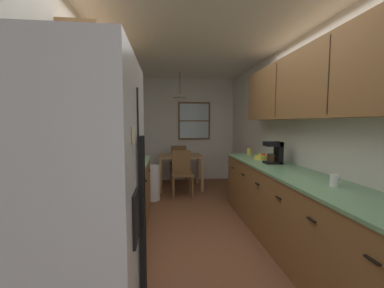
{
  "coord_description": "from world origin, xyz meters",
  "views": [
    {
      "loc": [
        -0.44,
        -2.5,
        1.46
      ],
      "look_at": [
        0.0,
        1.47,
        1.1
      ],
      "focal_mm": 22.71,
      "sensor_mm": 36.0,
      "label": 1
    }
  ],
  "objects": [
    {
      "name": "storage_canister",
      "position": [
        -1.0,
        -0.17,
        0.99
      ],
      "size": [
        0.13,
        0.13,
        0.18
      ],
      "color": "red",
      "rests_on": "counter_left"
    },
    {
      "name": "upper_cabinets_left",
      "position": [
        -1.14,
        0.62,
        1.91
      ],
      "size": [
        0.33,
        2.06,
        0.76
      ],
      "color": "brown"
    },
    {
      "name": "mug_by_coffeemaker",
      "position": [
        1.03,
        -0.56,
        0.95
      ],
      "size": [
        0.11,
        0.07,
        0.11
      ],
      "color": "white",
      "rests_on": "counter_right"
    },
    {
      "name": "upper_cabinets_right",
      "position": [
        1.14,
        0.01,
        1.87
      ],
      "size": [
        0.33,
        3.06,
        0.74
      ],
      "color": "brown"
    },
    {
      "name": "wall_left",
      "position": [
        -1.35,
        1.0,
        1.27
      ],
      "size": [
        0.1,
        9.0,
        2.55
      ],
      "primitive_type": "cube",
      "color": "silver",
      "rests_on": "ground"
    },
    {
      "name": "trash_bin",
      "position": [
        -0.7,
        2.04,
        0.33
      ],
      "size": [
        0.31,
        0.31,
        0.65
      ],
      "primitive_type": "cylinder",
      "color": "white",
      "rests_on": "ground"
    },
    {
      "name": "counter_left",
      "position": [
        -1.0,
        0.67,
        0.45
      ],
      "size": [
        0.64,
        1.98,
        0.9
      ],
      "color": "brown",
      "rests_on": "ground"
    },
    {
      "name": "stove_range",
      "position": [
        -0.99,
        -0.62,
        0.47
      ],
      "size": [
        0.66,
        0.59,
        1.1
      ],
      "color": "silver",
      "rests_on": "ground"
    },
    {
      "name": "ground_plane",
      "position": [
        0.0,
        1.0,
        0.0
      ],
      "size": [
        12.0,
        12.0,
        0.0
      ],
      "primitive_type": "plane",
      "color": "brown"
    },
    {
      "name": "wall_back",
      "position": [
        0.0,
        3.65,
        1.27
      ],
      "size": [
        4.4,
        0.1,
        2.55
      ],
      "primitive_type": "cube",
      "color": "silver",
      "rests_on": "ground"
    },
    {
      "name": "counter_right",
      "position": [
        1.0,
        0.06,
        0.45
      ],
      "size": [
        0.64,
        3.38,
        0.9
      ],
      "color": "brown",
      "rests_on": "ground"
    },
    {
      "name": "back_window",
      "position": [
        0.3,
        3.58,
        1.5
      ],
      "size": [
        0.8,
        0.05,
        0.94
      ],
      "color": "brown"
    },
    {
      "name": "dining_chair_near",
      "position": [
        -0.11,
        2.23,
        0.5
      ],
      "size": [
        0.41,
        0.41,
        0.9
      ],
      "color": "brown",
      "rests_on": "ground"
    },
    {
      "name": "table_serving_bowl",
      "position": [
        -0.1,
        2.82,
        0.77
      ],
      "size": [
        0.18,
        0.18,
        0.06
      ],
      "primitive_type": "cylinder",
      "color": "silver",
      "rests_on": "dining_table"
    },
    {
      "name": "ceiling_slab",
      "position": [
        0.0,
        1.0,
        2.59
      ],
      "size": [
        4.4,
        9.0,
        0.08
      ],
      "primitive_type": "cube",
      "color": "white"
    },
    {
      "name": "fruit_bowl",
      "position": [
        1.01,
        1.02,
        0.94
      ],
      "size": [
        0.21,
        0.21,
        0.09
      ],
      "color": "#E5D14C",
      "rests_on": "counter_right"
    },
    {
      "name": "wall_right",
      "position": [
        1.35,
        1.0,
        1.27
      ],
      "size": [
        0.1,
        9.0,
        2.55
      ],
      "primitive_type": "cube",
      "color": "silver",
      "rests_on": "ground"
    },
    {
      "name": "microwave_over_range",
      "position": [
        -1.11,
        -0.62,
        1.68
      ],
      "size": [
        0.39,
        0.6,
        0.35
      ],
      "color": "black"
    },
    {
      "name": "dining_table",
      "position": [
        -0.11,
        2.83,
        0.62
      ],
      "size": [
        0.93,
        0.79,
        0.74
      ],
      "color": "#A87F51",
      "rests_on": "ground"
    },
    {
      "name": "mug_spare",
      "position": [
        1.02,
        1.58,
        0.95
      ],
      "size": [
        0.11,
        0.08,
        0.11
      ],
      "color": "#E5CC4C",
      "rests_on": "counter_right"
    },
    {
      "name": "coffee_maker",
      "position": [
        1.05,
        0.64,
        1.06
      ],
      "size": [
        0.22,
        0.18,
        0.3
      ],
      "color": "black",
      "rests_on": "counter_right"
    },
    {
      "name": "pendant_light",
      "position": [
        -0.11,
        2.83,
        2.05
      ],
      "size": [
        0.33,
        0.33,
        0.55
      ],
      "color": "black"
    },
    {
      "name": "dish_towel",
      "position": [
        -0.64,
        -0.47,
        0.5
      ],
      "size": [
        0.02,
        0.16,
        0.24
      ],
      "primitive_type": "cube",
      "color": "silver"
    },
    {
      "name": "dining_chair_far",
      "position": [
        -0.11,
        3.44,
        0.5
      ],
      "size": [
        0.41,
        0.41,
        0.9
      ],
      "color": "brown",
      "rests_on": "ground"
    },
    {
      "name": "refrigerator",
      "position": [
        -0.94,
        -1.31,
        0.88
      ],
      "size": [
        0.76,
        0.76,
        1.76
      ],
      "color": "silver",
      "rests_on": "ground"
    }
  ]
}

